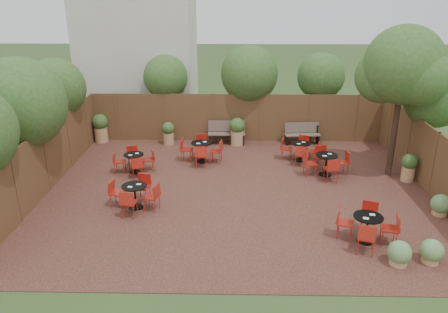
{
  "coord_description": "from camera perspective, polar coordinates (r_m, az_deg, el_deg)",
  "views": [
    {
      "loc": [
        -0.18,
        -12.52,
        5.99
      ],
      "look_at": [
        -0.45,
        0.5,
        1.0
      ],
      "focal_mm": 35.08,
      "sensor_mm": 36.0,
      "label": 1
    }
  ],
  "objects": [
    {
      "name": "fence_left",
      "position": [
        14.68,
        -22.27,
        -0.54
      ],
      "size": [
        0.08,
        10.0,
        2.0
      ],
      "primitive_type": "cube",
      "color": "brown",
      "rests_on": "ground"
    },
    {
      "name": "planters",
      "position": [
        17.35,
        -3.16,
        2.85
      ],
      "size": [
        11.88,
        4.33,
        1.18
      ],
      "color": "tan",
      "rests_on": "courtyard_paving"
    },
    {
      "name": "courtyard_tree",
      "position": [
        15.13,
        22.3,
        10.38
      ],
      "size": [
        2.69,
        2.59,
        5.0
      ],
      "rotation": [
        0.0,
        0.0,
        -0.14
      ],
      "color": "black",
      "rests_on": "courtyard_paving"
    },
    {
      "name": "courtyard_paving",
      "position": [
        13.87,
        1.81,
        -4.57
      ],
      "size": [
        12.0,
        10.0,
        0.02
      ],
      "primitive_type": "cube",
      "color": "#361916",
      "rests_on": "ground"
    },
    {
      "name": "ground",
      "position": [
        13.88,
        1.81,
        -4.61
      ],
      "size": [
        80.0,
        80.0,
        0.0
      ],
      "primitive_type": "plane",
      "color": "#354F23",
      "rests_on": "ground"
    },
    {
      "name": "park_bench_left",
      "position": [
        18.0,
        0.34,
        3.21
      ],
      "size": [
        1.53,
        0.54,
        0.93
      ],
      "rotation": [
        0.0,
        0.0,
        0.04
      ],
      "color": "brown",
      "rests_on": "courtyard_paving"
    },
    {
      "name": "fence_right",
      "position": [
        14.83,
        25.72,
        -0.87
      ],
      "size": [
        0.08,
        10.0,
        2.0
      ],
      "primitive_type": "cube",
      "color": "brown",
      "rests_on": "ground"
    },
    {
      "name": "low_shrubs",
      "position": [
        12.14,
        24.78,
        -9.09
      ],
      "size": [
        2.58,
        3.0,
        0.61
      ],
      "color": "tan",
      "rests_on": "courtyard_paving"
    },
    {
      "name": "neighbour_building",
      "position": [
        21.06,
        -11.07,
        15.18
      ],
      "size": [
        5.0,
        4.0,
        8.0
      ],
      "primitive_type": "cube",
      "color": "beige",
      "rests_on": "ground"
    },
    {
      "name": "fence_back",
      "position": [
        18.22,
        1.7,
        5.06
      ],
      "size": [
        12.0,
        0.08,
        2.0
      ],
      "primitive_type": "cube",
      "color": "brown",
      "rests_on": "ground"
    },
    {
      "name": "park_bench_right",
      "position": [
        18.23,
        10.15,
        3.01
      ],
      "size": [
        1.46,
        0.6,
        0.88
      ],
      "rotation": [
        0.0,
        0.0,
        0.1
      ],
      "color": "brown",
      "rests_on": "courtyard_paving"
    },
    {
      "name": "bistro_tables",
      "position": [
        14.3,
        2.68,
        -1.9
      ],
      "size": [
        8.25,
        7.08,
        0.86
      ],
      "color": "black",
      "rests_on": "courtyard_paving"
    },
    {
      "name": "overhang_foliage",
      "position": [
        15.12,
        -8.68,
        8.18
      ],
      "size": [
        15.59,
        10.52,
        2.75
      ],
      "color": "#2D521A",
      "rests_on": "ground"
    }
  ]
}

